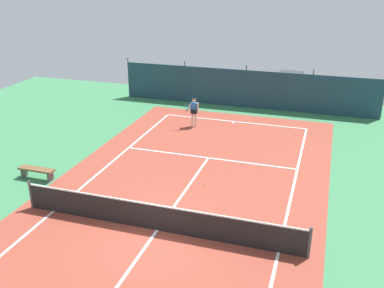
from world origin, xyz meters
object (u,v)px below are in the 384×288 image
Objects in this scene: tennis_net at (157,217)px; courtside_bench at (37,171)px; tennis_ball_near_player at (285,131)px; tennis_ball_midcourt at (204,184)px; parked_car at (289,85)px; tennis_player at (194,110)px.

tennis_net is 6.65m from courtside_bench.
tennis_ball_midcourt is at bearing -108.29° from tennis_ball_near_player.
tennis_ball_midcourt is at bearing 13.07° from courtside_bench.
tennis_net is at bearing -105.18° from tennis_ball_near_player.
tennis_ball_near_player is 0.02× the size of parked_car.
tennis_ball_midcourt is at bearing -91.16° from parked_car.
courtside_bench is (-6.31, 2.09, -0.14)m from tennis_net.
parked_car reaches higher than tennis_ball_midcourt.
tennis_player reaches higher than tennis_ball_midcourt.
parked_car reaches higher than tennis_ball_near_player.
tennis_ball_near_player is 0.04× the size of courtside_bench.
parked_car is at bearing 82.75° from tennis_ball_midcourt.
tennis_net is 6.17× the size of tennis_player.
tennis_ball_near_player and tennis_ball_midcourt have the same top height.
tennis_ball_near_player is at bearing 43.92° from courtside_bench.
tennis_net is at bearing -98.69° from tennis_ball_midcourt.
tennis_player reaches higher than tennis_ball_near_player.
tennis_ball_near_player is 1.00× the size of tennis_ball_midcourt.
tennis_player is at bearing 110.77° from tennis_ball_midcourt.
tennis_ball_midcourt is at bearing 81.31° from tennis_net.
tennis_ball_near_player is at bearing -166.67° from tennis_player.
tennis_player reaches higher than tennis_net.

